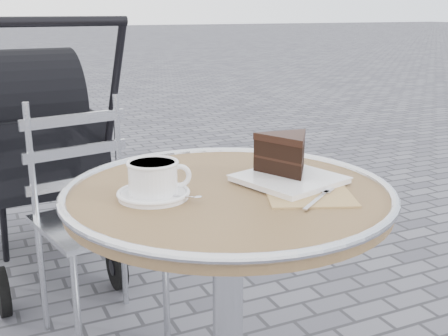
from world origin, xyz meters
name	(u,v)px	position (x,y,z in m)	size (l,w,h in m)	color
cafe_table	(228,259)	(0.00, 0.00, 0.57)	(0.72, 0.72, 0.74)	silver
cappuccino_set	(154,181)	(-0.16, 0.02, 0.77)	(0.15, 0.16, 0.08)	white
cake_plate_set	(288,159)	(0.15, 0.01, 0.78)	(0.24, 0.33, 0.11)	tan
bistro_chair	(87,192)	(-0.15, 0.80, 0.51)	(0.44, 0.44, 0.82)	silver
baby_stroller	(34,159)	(-0.26, 1.41, 0.49)	(0.55, 1.08, 1.09)	black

